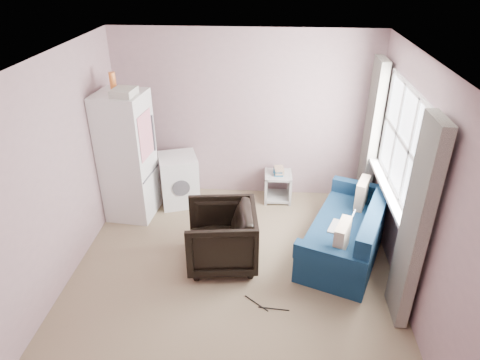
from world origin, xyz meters
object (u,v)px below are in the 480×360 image
object	(u,v)px
fridge	(127,156)
sofa	(351,232)
side_table	(278,185)
armchair	(221,234)
washing_machine	(179,179)

from	to	relation	value
fridge	sofa	xyz separation A→B (m)	(2.98, -0.69, -0.62)
side_table	sofa	bearing A→B (deg)	-53.76
armchair	washing_machine	world-z (taller)	armchair
washing_machine	sofa	world-z (taller)	sofa
armchair	side_table	size ratio (longest dim) A/B	1.53
washing_machine	sofa	size ratio (longest dim) A/B	0.39
armchair	sofa	distance (m)	1.62
washing_machine	side_table	distance (m)	1.49
armchair	washing_machine	xyz separation A→B (m)	(-0.79, 1.37, -0.02)
fridge	sofa	size ratio (longest dim) A/B	1.05
fridge	washing_machine	size ratio (longest dim) A/B	2.69
washing_machine	fridge	bearing A→B (deg)	-168.04
armchair	washing_machine	size ratio (longest dim) A/B	1.10
armchair	side_table	distance (m)	1.71
fridge	washing_machine	bearing A→B (deg)	36.16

